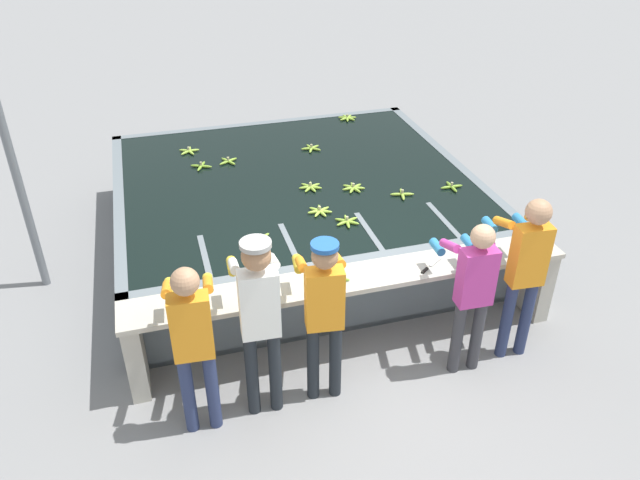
{
  "coord_description": "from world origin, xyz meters",
  "views": [
    {
      "loc": [
        -1.63,
        -4.28,
        4.21
      ],
      "look_at": [
        0.0,
        1.33,
        0.6
      ],
      "focal_mm": 35.0,
      "sensor_mm": 36.0,
      "label": 1
    }
  ],
  "objects_px": {
    "banana_bunch_floating_4": "(402,194)",
    "worker_4": "(526,264)",
    "banana_bunch_floating_1": "(452,187)",
    "banana_bunch_floating_0": "(311,148)",
    "knife_0": "(429,267)",
    "support_post_left": "(11,156)",
    "worker_1": "(259,311)",
    "banana_bunch_floating_9": "(228,161)",
    "worker_0": "(193,336)",
    "banana_bunch_floating_6": "(261,239)",
    "banana_bunch_ledge_0": "(335,278)",
    "banana_bunch_floating_2": "(347,118)",
    "banana_bunch_floating_7": "(310,187)",
    "banana_bunch_floating_10": "(189,151)",
    "worker_2": "(324,306)",
    "banana_bunch_floating_3": "(353,188)",
    "worker_3": "(473,286)",
    "banana_bunch_floating_11": "(201,166)",
    "banana_bunch_floating_5": "(320,211)",
    "banana_bunch_floating_8": "(347,221)"
  },
  "relations": [
    {
      "from": "banana_bunch_floating_1",
      "to": "banana_bunch_floating_10",
      "type": "relative_size",
      "value": 1.01
    },
    {
      "from": "banana_bunch_floating_4",
      "to": "banana_bunch_ledge_0",
      "type": "height_order",
      "value": "banana_bunch_ledge_0"
    },
    {
      "from": "worker_1",
      "to": "banana_bunch_floating_2",
      "type": "relative_size",
      "value": 6.25
    },
    {
      "from": "worker_1",
      "to": "banana_bunch_floating_9",
      "type": "height_order",
      "value": "worker_1"
    },
    {
      "from": "worker_1",
      "to": "banana_bunch_floating_10",
      "type": "relative_size",
      "value": 6.33
    },
    {
      "from": "banana_bunch_floating_5",
      "to": "support_post_left",
      "type": "bearing_deg",
      "value": 166.52
    },
    {
      "from": "banana_bunch_floating_4",
      "to": "banana_bunch_floating_9",
      "type": "height_order",
      "value": "same"
    },
    {
      "from": "banana_bunch_floating_1",
      "to": "banana_bunch_floating_9",
      "type": "xyz_separation_m",
      "value": [
        -2.43,
        1.46,
        0.0
      ]
    },
    {
      "from": "worker_0",
      "to": "banana_bunch_floating_10",
      "type": "xyz_separation_m",
      "value": [
        0.37,
        3.92,
        -0.11
      ]
    },
    {
      "from": "banana_bunch_floating_9",
      "to": "banana_bunch_ledge_0",
      "type": "distance_m",
      "value": 2.92
    },
    {
      "from": "banana_bunch_floating_6",
      "to": "banana_bunch_floating_5",
      "type": "bearing_deg",
      "value": 27.99
    },
    {
      "from": "banana_bunch_floating_11",
      "to": "worker_3",
      "type": "bearing_deg",
      "value": -59.22
    },
    {
      "from": "banana_bunch_floating_6",
      "to": "banana_bunch_ledge_0",
      "type": "distance_m",
      "value": 1.02
    },
    {
      "from": "worker_0",
      "to": "worker_4",
      "type": "bearing_deg",
      "value": 1.75
    },
    {
      "from": "worker_1",
      "to": "banana_bunch_ledge_0",
      "type": "xyz_separation_m",
      "value": [
        0.81,
        0.54,
        -0.2
      ]
    },
    {
      "from": "worker_2",
      "to": "support_post_left",
      "type": "relative_size",
      "value": 0.51
    },
    {
      "from": "banana_bunch_floating_9",
      "to": "banana_bunch_floating_10",
      "type": "bearing_deg",
      "value": 133.85
    },
    {
      "from": "banana_bunch_floating_0",
      "to": "banana_bunch_ledge_0",
      "type": "bearing_deg",
      "value": -101.38
    },
    {
      "from": "banana_bunch_floating_8",
      "to": "banana_bunch_floating_7",
      "type": "bearing_deg",
      "value": 100.15
    },
    {
      "from": "worker_0",
      "to": "support_post_left",
      "type": "distance_m",
      "value": 3.06
    },
    {
      "from": "worker_1",
      "to": "banana_bunch_floating_6",
      "type": "height_order",
      "value": "worker_1"
    },
    {
      "from": "banana_bunch_floating_8",
      "to": "support_post_left",
      "type": "distance_m",
      "value": 3.53
    },
    {
      "from": "banana_bunch_floating_1",
      "to": "support_post_left",
      "type": "distance_m",
      "value": 4.83
    },
    {
      "from": "banana_bunch_floating_4",
      "to": "worker_4",
      "type": "bearing_deg",
      "value": -77.65
    },
    {
      "from": "banana_bunch_floating_5",
      "to": "banana_bunch_floating_11",
      "type": "xyz_separation_m",
      "value": [
        -1.11,
        1.54,
        0.0
      ]
    },
    {
      "from": "worker_0",
      "to": "banana_bunch_floating_3",
      "type": "xyz_separation_m",
      "value": [
        2.12,
        2.29,
        -0.11
      ]
    },
    {
      "from": "worker_1",
      "to": "banana_bunch_floating_5",
      "type": "relative_size",
      "value": 6.24
    },
    {
      "from": "banana_bunch_ledge_0",
      "to": "banana_bunch_floating_10",
      "type": "bearing_deg",
      "value": 106.53
    },
    {
      "from": "banana_bunch_floating_11",
      "to": "banana_bunch_ledge_0",
      "type": "height_order",
      "value": "banana_bunch_ledge_0"
    },
    {
      "from": "worker_3",
      "to": "banana_bunch_floating_3",
      "type": "height_order",
      "value": "worker_3"
    },
    {
      "from": "banana_bunch_floating_6",
      "to": "banana_bunch_floating_9",
      "type": "distance_m",
      "value": 1.99
    },
    {
      "from": "banana_bunch_floating_2",
      "to": "banana_bunch_floating_7",
      "type": "distance_m",
      "value": 2.34
    },
    {
      "from": "banana_bunch_floating_1",
      "to": "banana_bunch_floating_0",
      "type": "bearing_deg",
      "value": 129.6
    },
    {
      "from": "banana_bunch_floating_0",
      "to": "knife_0",
      "type": "height_order",
      "value": "banana_bunch_floating_0"
    },
    {
      "from": "knife_0",
      "to": "support_post_left",
      "type": "relative_size",
      "value": 0.1
    },
    {
      "from": "banana_bunch_ledge_0",
      "to": "knife_0",
      "type": "xyz_separation_m",
      "value": [
        0.92,
        -0.06,
        -0.01
      ]
    },
    {
      "from": "banana_bunch_floating_0",
      "to": "worker_2",
      "type": "bearing_deg",
      "value": -103.84
    },
    {
      "from": "banana_bunch_floating_1",
      "to": "banana_bunch_floating_2",
      "type": "bearing_deg",
      "value": 100.68
    },
    {
      "from": "banana_bunch_floating_7",
      "to": "banana_bunch_floating_9",
      "type": "distance_m",
      "value": 1.29
    },
    {
      "from": "worker_2",
      "to": "worker_3",
      "type": "xyz_separation_m",
      "value": [
        1.37,
        -0.04,
        -0.04
      ]
    },
    {
      "from": "support_post_left",
      "to": "banana_bunch_floating_9",
      "type": "bearing_deg",
      "value": 20.28
    },
    {
      "from": "banana_bunch_floating_6",
      "to": "knife_0",
      "type": "distance_m",
      "value": 1.72
    },
    {
      "from": "worker_1",
      "to": "banana_bunch_floating_1",
      "type": "bearing_deg",
      "value": 35.81
    },
    {
      "from": "worker_0",
      "to": "support_post_left",
      "type": "height_order",
      "value": "support_post_left"
    },
    {
      "from": "worker_0",
      "to": "banana_bunch_floating_0",
      "type": "xyz_separation_m",
      "value": [
        1.96,
        3.55,
        -0.11
      ]
    },
    {
      "from": "banana_bunch_floating_6",
      "to": "worker_4",
      "type": "bearing_deg",
      "value": -32.09
    },
    {
      "from": "banana_bunch_floating_6",
      "to": "banana_bunch_ledge_0",
      "type": "relative_size",
      "value": 0.85
    },
    {
      "from": "worker_0",
      "to": "worker_1",
      "type": "relative_size",
      "value": 0.94
    },
    {
      "from": "banana_bunch_floating_5",
      "to": "banana_bunch_floating_9",
      "type": "distance_m",
      "value": 1.76
    },
    {
      "from": "banana_bunch_floating_2",
      "to": "banana_bunch_floating_3",
      "type": "bearing_deg",
      "value": -106.55
    }
  ]
}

